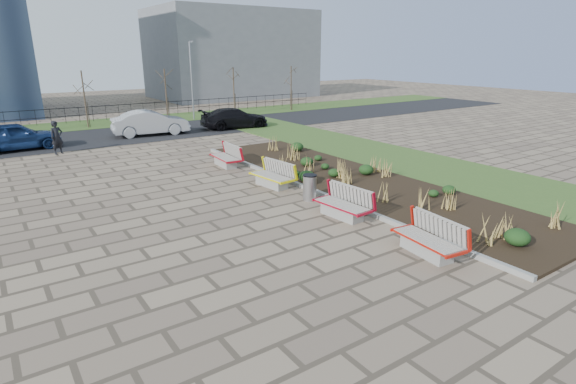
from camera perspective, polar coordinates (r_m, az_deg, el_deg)
ground at (r=11.99m, az=2.24°, el=-8.89°), size 120.00×120.00×0.00m
planting_bed at (r=19.34m, az=8.27°, el=1.44°), size 4.50×18.00×0.10m
planting_curb at (r=17.89m, az=2.76°, el=0.37°), size 0.16×18.00×0.15m
grass_verge_near at (r=22.75m, az=17.14°, el=3.18°), size 5.00×38.00×0.04m
grass_verge_far at (r=37.53m, az=-24.46°, el=7.76°), size 80.00×5.00×0.04m
road at (r=31.71m, az=-22.38°, el=6.48°), size 80.00×7.00×0.02m
bench_a at (r=12.78m, az=17.27°, el=-5.54°), size 1.13×2.19×1.00m
bench_b at (r=15.01m, az=6.87°, el=-1.41°), size 1.08×2.17×1.00m
bench_c at (r=18.35m, az=-2.11°, el=2.20°), size 1.12×2.18×1.00m
bench_d at (r=21.88m, az=-8.00°, el=4.54°), size 1.02×2.15×1.00m
litter_bin at (r=16.66m, az=2.77°, el=0.54°), size 0.51×0.51×0.96m
pedestrian at (r=27.30m, az=-27.29°, el=6.17°), size 0.76×0.62×1.79m
car_blue at (r=29.39m, az=-31.34°, el=6.06°), size 4.69×2.10×1.57m
car_silver at (r=31.26m, az=-17.06°, el=8.40°), size 5.06×2.34×1.61m
car_black at (r=33.00m, az=-6.80°, el=9.32°), size 5.10×2.53×1.43m
tree_c at (r=35.83m, az=-24.40°, el=10.66°), size 1.40×1.40×4.00m
tree_d at (r=37.38m, az=-15.21°, el=11.80°), size 1.40×1.40×4.00m
tree_e at (r=39.79m, az=-6.89°, el=12.57°), size 1.40×1.40×4.00m
tree_f at (r=42.90m, az=0.39°, el=13.04°), size 1.40×1.40×4.00m
lamp_east at (r=37.56m, az=-12.13°, el=13.57°), size 0.24×0.60×6.00m
railing_fence at (r=38.92m, az=-25.00°, el=8.92°), size 44.00×0.10×1.20m
building_grey at (r=57.10m, az=-7.20°, el=16.97°), size 18.00×12.00×10.00m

